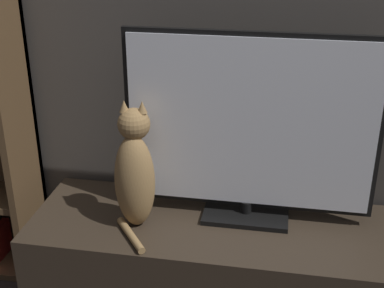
% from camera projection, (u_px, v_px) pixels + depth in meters
% --- Properties ---
extents(tv_stand, '(1.55, 0.52, 0.41)m').
position_uv_depth(tv_stand, '(226.00, 268.00, 2.16)').
color(tv_stand, '#33281E').
rests_on(tv_stand, ground_plane).
extents(tv, '(0.95, 0.20, 0.74)m').
position_uv_depth(tv, '(250.00, 130.00, 1.98)').
color(tv, black).
rests_on(tv, tv_stand).
extents(cat, '(0.16, 0.29, 0.50)m').
position_uv_depth(cat, '(135.00, 172.00, 1.99)').
color(cat, '#997547').
rests_on(cat, tv_stand).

